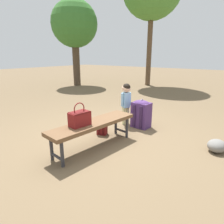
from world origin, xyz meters
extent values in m
plane|color=brown|center=(0.00, 0.00, 0.00)|extent=(40.00, 40.00, 0.00)
cube|color=brown|center=(-0.40, -0.16, 0.42)|extent=(1.63, 0.57, 0.06)
cylinder|color=#2D2D33|center=(0.31, -0.09, 0.20)|extent=(0.05, 0.05, 0.39)
cylinder|color=#2D2D33|center=(0.28, -0.37, 0.20)|extent=(0.05, 0.05, 0.39)
cylinder|color=#2D2D33|center=(-1.08, 0.06, 0.20)|extent=(0.05, 0.05, 0.39)
cylinder|color=#2D2D33|center=(-1.11, -0.22, 0.20)|extent=(0.05, 0.05, 0.39)
cylinder|color=#2D2D33|center=(0.30, -0.23, 0.10)|extent=(0.07, 0.28, 0.04)
cylinder|color=#2D2D33|center=(-1.09, -0.08, 0.10)|extent=(0.07, 0.28, 0.04)
cube|color=maroon|center=(-0.65, -0.11, 0.56)|extent=(0.34, 0.22, 0.22)
cube|color=#561313|center=(-0.65, -0.11, 0.67)|extent=(0.31, 0.22, 0.02)
torus|color=maroon|center=(-0.65, -0.11, 0.72)|extent=(0.20, 0.04, 0.20)
cylinder|color=#CCCC8C|center=(0.86, 0.08, 0.19)|extent=(0.07, 0.07, 0.39)
cylinder|color=#CCCC8C|center=(0.94, 0.04, 0.19)|extent=(0.07, 0.07, 0.39)
ellipsoid|color=white|center=(0.86, 0.09, 0.02)|extent=(0.08, 0.10, 0.04)
ellipsoid|color=white|center=(0.95, 0.06, 0.02)|extent=(0.08, 0.10, 0.04)
cube|color=#8CBFE5|center=(0.90, 0.06, 0.55)|extent=(0.18, 0.17, 0.33)
cylinder|color=#8CBFE5|center=(0.81, 0.10, 0.57)|extent=(0.06, 0.06, 0.28)
cylinder|color=#8CBFE5|center=(0.98, 0.02, 0.57)|extent=(0.06, 0.06, 0.28)
sphere|color=beige|center=(0.90, 0.06, 0.81)|extent=(0.18, 0.18, 0.18)
sphere|color=black|center=(0.89, 0.05, 0.83)|extent=(0.17, 0.17, 0.17)
cube|color=#4C2D66|center=(0.93, -0.31, 0.27)|extent=(0.29, 0.38, 0.54)
ellipsoid|color=#4C2D66|center=(0.93, -0.31, 0.53)|extent=(0.28, 0.37, 0.12)
cube|color=#311D42|center=(1.09, -0.32, 0.19)|extent=(0.05, 0.26, 0.24)
cube|color=#311D42|center=(0.79, -0.22, 0.27)|extent=(0.03, 0.06, 0.46)
cube|color=#311D42|center=(0.78, -0.38, 0.27)|extent=(0.03, 0.06, 0.46)
torus|color=#B2B2B7|center=(0.93, -0.31, 0.58)|extent=(0.09, 0.02, 0.09)
cube|color=maroon|center=(0.12, 0.10, 0.14)|extent=(0.19, 0.22, 0.27)
ellipsoid|color=maroon|center=(0.12, 0.10, 0.27)|extent=(0.18, 0.21, 0.06)
cube|color=#4A1010|center=(0.20, 0.13, 0.10)|extent=(0.06, 0.13, 0.12)
cube|color=#4A1010|center=(0.04, 0.11, 0.14)|extent=(0.02, 0.03, 0.23)
cube|color=#4A1010|center=(0.07, 0.03, 0.14)|extent=(0.02, 0.03, 0.23)
torus|color=#B2B2B7|center=(0.12, 0.10, 0.29)|extent=(0.04, 0.02, 0.04)
cylinder|color=brown|center=(6.51, 2.40, 1.78)|extent=(0.24, 0.24, 3.57)
cylinder|color=#473828|center=(4.35, 5.28, 1.13)|extent=(0.35, 0.35, 2.25)
sphere|color=#38722D|center=(4.35, 5.28, 2.91)|extent=(2.20, 2.20, 2.20)
ellipsoid|color=slate|center=(0.68, -1.84, 0.10)|extent=(0.33, 0.28, 0.20)
camera|label=1|loc=(-2.63, -2.23, 1.51)|focal=31.53mm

